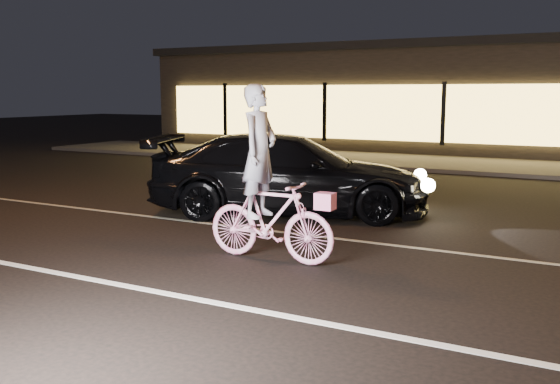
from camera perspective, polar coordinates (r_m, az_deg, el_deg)
The scene contains 7 objects.
ground at distance 9.09m, azimuth -8.36°, elevation -5.82°, with size 90.00×90.00×0.00m, color black.
lane_stripe_near at distance 7.98m, azimuth -14.83°, elevation -8.12°, with size 60.00×0.12×0.01m, color silver.
lane_stripe_far at distance 10.71m, azimuth -2.00°, elevation -3.42°, with size 60.00×0.10×0.01m, color gray.
sidewalk at distance 20.84m, azimuth 13.36°, elevation 2.61°, with size 30.00×4.00×0.12m, color #383533.
storefront at distance 26.53m, azimuth 16.88°, elevation 8.32°, with size 25.40×8.42×4.20m.
cyclist at distance 8.61m, azimuth -1.18°, elevation -0.65°, with size 1.94×0.67×2.44m.
sedan at distance 11.97m, azimuth 0.82°, elevation 1.62°, with size 5.72×3.92×1.54m.
Camera 1 is at (5.25, -7.04, 2.32)m, focal length 40.00 mm.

